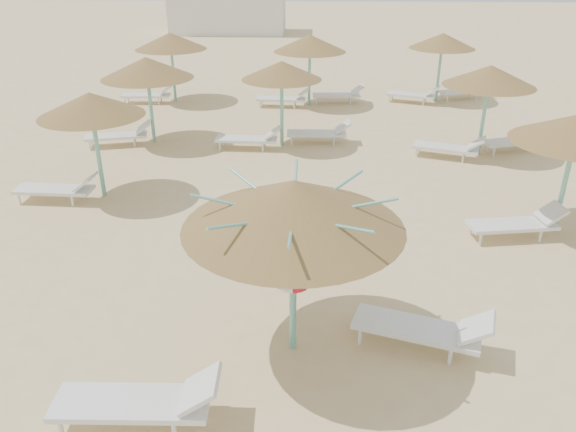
{
  "coord_description": "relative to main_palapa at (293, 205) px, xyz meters",
  "views": [
    {
      "loc": [
        0.24,
        -7.29,
        5.83
      ],
      "look_at": [
        -0.19,
        2.01,
        1.3
      ],
      "focal_mm": 35.0,
      "sensor_mm": 36.0,
      "label": 1
    }
  ],
  "objects": [
    {
      "name": "palapa_field",
      "position": [
        -0.12,
        10.99,
        -0.21
      ],
      "size": [
        15.05,
        14.28,
        2.72
      ],
      "color": "#69B6A8",
      "rests_on": "ground"
    },
    {
      "name": "main_palapa",
      "position": [
        0.0,
        0.0,
        0.0
      ],
      "size": [
        3.22,
        3.22,
        2.89
      ],
      "color": "#69B6A8",
      "rests_on": "ground"
    },
    {
      "name": "lounger_main_a",
      "position": [
        -1.92,
        -1.67,
        -2.12
      ],
      "size": [
        2.25,
        0.74,
        0.81
      ],
      "rotation": [
        0.0,
        0.0,
        0.03
      ],
      "color": "silver",
      "rests_on": "ground"
    },
    {
      "name": "lounger_main_b",
      "position": [
        2.09,
        0.09,
        -2.14
      ],
      "size": [
        2.23,
        1.25,
        0.78
      ],
      "rotation": [
        0.0,
        0.0,
        -0.31
      ],
      "color": "silver",
      "rests_on": "ground"
    },
    {
      "name": "ground",
      "position": [
        0.01,
        0.12,
        -2.51
      ],
      "size": [
        120.0,
        120.0,
        0.0
      ],
      "primitive_type": "plane",
      "color": "#D6BD82",
      "rests_on": "ground"
    },
    {
      "name": "service_hut",
      "position": [
        -5.99,
        35.12,
        -0.87
      ],
      "size": [
        8.4,
        4.4,
        3.25
      ],
      "color": "silver",
      "rests_on": "ground"
    }
  ]
}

